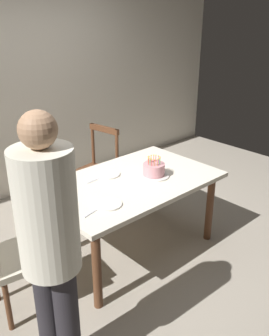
{
  "coord_description": "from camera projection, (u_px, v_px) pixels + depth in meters",
  "views": [
    {
      "loc": [
        -1.95,
        -2.18,
        2.08
      ],
      "look_at": [
        0.05,
        0.0,
        0.82
      ],
      "focal_mm": 39.21,
      "sensor_mm": 36.0,
      "label": 1
    }
  ],
  "objects": [
    {
      "name": "ground",
      "position": [
        131.0,
        248.0,
        3.5
      ],
      "size": [
        6.4,
        6.4,
        0.0
      ],
      "primitive_type": "plane",
      "color": "#9E9384"
    },
    {
      "name": "back_wall",
      "position": [
        24.0,
        85.0,
        4.25
      ],
      "size": [
        6.4,
        0.1,
        2.6
      ],
      "primitive_type": "cube",
      "color": "silver",
      "rests_on": "ground"
    },
    {
      "name": "dining_table",
      "position": [
        130.0,
        189.0,
        3.26
      ],
      "size": [
        1.56,
        0.97,
        0.72
      ],
      "color": "silver",
      "rests_on": "ground"
    },
    {
      "name": "birthday_cake",
      "position": [
        154.0,
        170.0,
        3.28
      ],
      "size": [
        0.28,
        0.28,
        0.19
      ],
      "color": "silver",
      "rests_on": "dining_table"
    },
    {
      "name": "plate_near_celebrant",
      "position": [
        108.0,
        204.0,
        2.8
      ],
      "size": [
        0.22,
        0.22,
        0.01
      ],
      "primitive_type": "cylinder",
      "color": "white",
      "rests_on": "dining_table"
    },
    {
      "name": "plate_far_side",
      "position": [
        108.0,
        174.0,
        3.32
      ],
      "size": [
        0.22,
        0.22,
        0.01
      ],
      "primitive_type": "cylinder",
      "color": "white",
      "rests_on": "dining_table"
    },
    {
      "name": "fork_near_celebrant",
      "position": [
        92.0,
        212.0,
        2.7
      ],
      "size": [
        0.18,
        0.05,
        0.01
      ],
      "primitive_type": "cube",
      "rotation": [
        0.0,
        0.0,
        0.22
      ],
      "color": "silver",
      "rests_on": "dining_table"
    },
    {
      "name": "fork_far_side",
      "position": [
        95.0,
        180.0,
        3.21
      ],
      "size": [
        0.18,
        0.03,
        0.01
      ],
      "primitive_type": "cube",
      "rotation": [
        0.0,
        0.0,
        0.09
      ],
      "color": "silver",
      "rests_on": "dining_table"
    },
    {
      "name": "chair_spindle_back",
      "position": [
        95.0,
        173.0,
        4.0
      ],
      "size": [
        0.5,
        0.5,
        0.95
      ],
      "color": "#56331E",
      "rests_on": "ground"
    },
    {
      "name": "chair_upholstered",
      "position": [
        6.0,
        251.0,
        2.58
      ],
      "size": [
        0.5,
        0.5,
        0.95
      ],
      "color": "beige",
      "rests_on": "ground"
    },
    {
      "name": "person_celebrant",
      "position": [
        50.0,
        244.0,
        1.93
      ],
      "size": [
        0.32,
        0.32,
        1.68
      ],
      "color": "#262328",
      "rests_on": "ground"
    }
  ]
}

